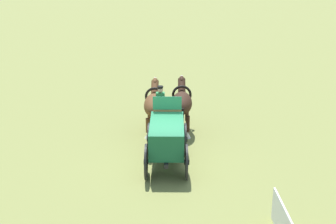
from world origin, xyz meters
TOP-DOWN VIEW (x-y plane):
  - ground_plane at (0.00, 0.00)m, footprint 220.00×220.00m
  - show_wagon at (0.14, 0.01)m, footprint 5.75×1.75m
  - draft_horse_near at (3.69, 0.74)m, footprint 3.17×0.97m
  - draft_horse_off at (3.72, -0.56)m, footprint 3.06×0.98m

SIDE VIEW (x-z plane):
  - ground_plane at x=0.00m, z-range 0.00..0.00m
  - show_wagon at x=0.14m, z-range -0.18..2.65m
  - draft_horse_near at x=3.69m, z-range 0.22..2.38m
  - draft_horse_off at x=3.72m, z-range 0.26..2.52m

